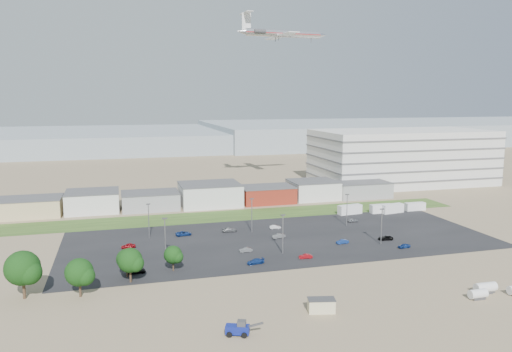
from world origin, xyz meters
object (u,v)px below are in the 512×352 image
object	(u,v)px
parked_car_4	(246,250)
parked_car_5	(128,246)
parked_car_0	(385,238)
portable_shed	(321,305)
parked_car_13	(306,256)
box_trailer_a	(350,210)
telehandler	(237,328)
parked_car_8	(353,220)
parked_car_1	(342,242)
storage_tank_nw	(484,288)
parked_car_3	(256,261)
parked_car_7	(279,236)
tree_far_left	(23,272)
parked_car_11	(275,227)
parked_car_2	(404,246)
parked_car_6	(230,230)
parked_car_10	(136,271)
parked_car_9	(184,233)
airliner	(283,33)

from	to	relation	value
parked_car_4	parked_car_5	bearing A→B (deg)	-114.10
parked_car_0	parked_car_5	bearing A→B (deg)	-95.11
portable_shed	parked_car_13	world-z (taller)	portable_shed
box_trailer_a	telehandler	bearing A→B (deg)	-134.89
parked_car_8	parked_car_13	distance (m)	41.55
parked_car_0	parked_car_1	xyz separation A→B (m)	(-13.31, -0.02, -0.01)
storage_tank_nw	parked_car_5	xyz separation A→B (m)	(-69.87, 52.02, -0.57)
box_trailer_a	parked_car_3	distance (m)	61.95
parked_car_7	parked_car_13	bearing A→B (deg)	-4.10
storage_tank_nw	tree_far_left	size ratio (longest dim) A/B	0.36
storage_tank_nw	parked_car_3	distance (m)	50.65
telehandler	parked_car_8	size ratio (longest dim) A/B	1.94
tree_far_left	parked_car_11	size ratio (longest dim) A/B	3.30
parked_car_2	parked_car_6	world-z (taller)	parked_car_6
parked_car_1	parked_car_3	distance (m)	29.37
portable_shed	tree_far_left	size ratio (longest dim) A/B	0.46
telehandler	parked_car_6	xyz separation A→B (m)	(13.21, 64.98, -0.70)
parked_car_7	parked_car_10	world-z (taller)	parked_car_10
parked_car_9	parked_car_13	bearing A→B (deg)	-144.27
box_trailer_a	parked_car_4	xyz separation A→B (m)	(-45.55, -32.08, -1.03)
parked_car_4	parked_car_10	distance (m)	29.67
parked_car_1	parked_car_13	world-z (taller)	parked_car_1
parked_car_13	parked_car_0	bearing A→B (deg)	113.76
airliner	parked_car_6	distance (m)	95.32
parked_car_8	parked_car_9	size ratio (longest dim) A/B	0.71
parked_car_0	parked_car_4	distance (m)	40.88
storage_tank_nw	tree_far_left	world-z (taller)	tree_far_left
airliner	parked_car_1	world-z (taller)	airliner
storage_tank_nw	parked_car_9	bearing A→B (deg)	131.80
portable_shed	parked_car_2	world-z (taller)	portable_shed
tree_far_left	parked_car_2	distance (m)	92.88
portable_shed	parked_car_11	xyz separation A→B (m)	(10.18, 59.97, -0.73)
storage_tank_nw	telehandler	bearing A→B (deg)	-175.43
parked_car_11	storage_tank_nw	bearing A→B (deg)	-151.98
telehandler	parked_car_1	world-z (taller)	telehandler
parked_car_6	parked_car_13	bearing A→B (deg)	-153.70
parked_car_6	parked_car_10	size ratio (longest dim) A/B	1.01
parked_car_0	parked_car_7	xyz separation A→B (m)	(-28.55, 10.06, 0.04)
parked_car_2	parked_car_4	xyz separation A→B (m)	(-41.79, 8.05, -0.02)
parked_car_5	parked_car_7	xyz separation A→B (m)	(41.84, -1.64, -0.01)
portable_shed	parked_car_6	bearing A→B (deg)	106.96
parked_car_3	parked_car_11	world-z (taller)	parked_car_3
parked_car_1	parked_car_5	bearing A→B (deg)	-106.89
parked_car_2	parked_car_3	bearing A→B (deg)	-92.20
parked_car_10	parked_car_2	bearing A→B (deg)	-95.19
parked_car_11	parked_car_5	bearing A→B (deg)	106.01
parked_car_7	parked_car_11	size ratio (longest dim) A/B	1.14
portable_shed	telehandler	distance (m)	18.07
parked_car_1	parked_car_6	bearing A→B (deg)	-132.06
parked_car_1	parked_car_9	bearing A→B (deg)	-121.26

